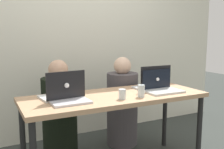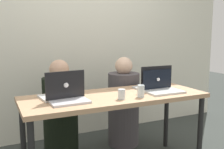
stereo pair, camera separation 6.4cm
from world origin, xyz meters
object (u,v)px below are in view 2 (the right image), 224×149
laptop_back_left (62,92)px  water_glass_right (141,92)px  laptop_back_right (153,85)px  laptop_front_right (161,86)px  laptop_front_left (68,96)px  person_on_right (124,106)px  water_glass_center (122,95)px  person_on_left (61,114)px

laptop_back_left → water_glass_right: laptop_back_left is taller
laptop_back_left → laptop_back_right: size_ratio=1.10×
laptop_front_right → laptop_back_right: size_ratio=1.05×
laptop_front_left → laptop_front_right: size_ratio=0.89×
person_on_right → laptop_front_right: size_ratio=2.95×
person_on_right → laptop_front_right: bearing=86.9°
water_glass_center → laptop_back_right: bearing=26.0°
laptop_front_right → laptop_front_left: bearing=179.8°
water_glass_right → water_glass_center: bearing=177.8°
person_on_right → laptop_front_left: 1.08m
person_on_right → laptop_back_left: 1.03m
laptop_front_left → laptop_front_right: bearing=-1.8°
laptop_front_left → laptop_back_left: bearing=96.0°
laptop_back_right → water_glass_center: bearing=24.6°
person_on_right → water_glass_right: bearing=62.4°
laptop_back_left → water_glass_center: 0.51m
laptop_back_right → water_glass_right: laptop_back_right is taller
person_on_right → laptop_front_right: (0.09, -0.61, 0.34)m
laptop_front_left → laptop_back_right: bearing=6.1°
person_on_left → laptop_front_left: person_on_left is taller
laptop_front_left → water_glass_right: size_ratio=2.90×
laptop_front_left → laptop_back_right: (0.92, 0.12, -0.00)m
laptop_front_right → laptop_back_left: (-0.94, 0.14, 0.00)m
person_on_right → laptop_back_right: (0.08, -0.48, 0.33)m
laptop_front_right → water_glass_center: bearing=-167.2°
water_glass_center → water_glass_right: bearing=-2.2°
laptop_back_right → water_glass_right: bearing=38.1°
laptop_front_right → laptop_back_left: 0.95m
person_on_right → laptop_back_left: bearing=17.4°
laptop_front_right → laptop_back_right: bearing=92.9°
laptop_front_right → laptop_back_right: laptop_front_right is taller
laptop_back_left → water_glass_center: bearing=145.2°
water_glass_right → person_on_right: bearing=73.9°
person_on_left → laptop_front_left: (-0.08, -0.60, 0.34)m
person_on_right → laptop_back_right: size_ratio=3.09×
water_glass_right → laptop_front_left: bearing=168.8°
person_on_left → laptop_back_right: size_ratio=3.09×
person_on_left → person_on_right: (0.75, 0.00, -0.00)m
person_on_right → water_glass_center: person_on_right is taller
laptop_back_right → water_glass_center: 0.53m
laptop_front_left → laptop_back_right: size_ratio=0.93×
person_on_left → laptop_front_right: size_ratio=2.95×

